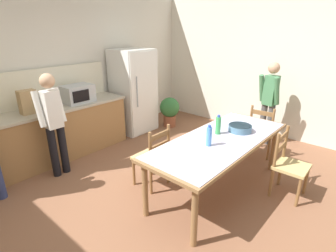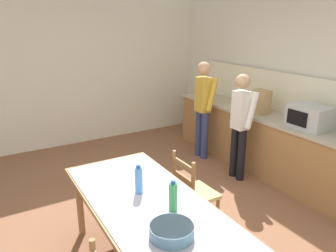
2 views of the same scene
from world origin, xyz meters
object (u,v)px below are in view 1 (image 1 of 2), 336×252
(chair_side_near_right, at_px, (289,165))
(person_at_counter, at_px, (53,120))
(bottle_near_centre, at_px, (209,136))
(paper_bag, at_px, (28,102))
(serving_bowl, at_px, (240,128))
(chair_head_end, at_px, (262,131))
(dining_table, at_px, (220,144))
(bottle_off_centre, at_px, (218,125))
(person_by_table, at_px, (269,99))
(microwave, at_px, (78,94))
(chair_side_far_left, at_px, (153,157))
(potted_plant, at_px, (170,110))
(refrigerator, at_px, (134,91))

(chair_side_near_right, height_order, person_at_counter, person_at_counter)
(bottle_near_centre, bearing_deg, paper_bag, 112.05)
(serving_bowl, height_order, chair_head_end, chair_head_end)
(dining_table, height_order, bottle_off_centre, bottle_off_centre)
(person_at_counter, xyz_separation_m, person_by_table, (3.20, -1.92, 0.00))
(dining_table, distance_m, chair_head_end, 1.46)
(bottle_off_centre, relative_size, chair_side_near_right, 0.30)
(bottle_near_centre, bearing_deg, microwave, 94.46)
(dining_table, bearing_deg, bottle_near_centre, 179.49)
(microwave, bearing_deg, bottle_near_centre, -85.54)
(microwave, distance_m, bottle_near_centre, 2.58)
(chair_side_far_left, xyz_separation_m, potted_plant, (1.97, 1.37, -0.06))
(serving_bowl, bearing_deg, chair_head_end, 3.09)
(chair_side_far_left, height_order, potted_plant, chair_side_far_left)
(refrigerator, relative_size, potted_plant, 2.59)
(chair_head_end, distance_m, person_by_table, 0.72)
(paper_bag, bearing_deg, person_by_table, -36.34)
(chair_head_end, bearing_deg, serving_bowl, 88.78)
(bottle_off_centre, distance_m, chair_head_end, 1.40)
(dining_table, relative_size, person_by_table, 1.47)
(paper_bag, distance_m, chair_side_near_right, 3.84)
(paper_bag, bearing_deg, potted_plant, -8.99)
(refrigerator, relative_size, chair_head_end, 1.90)
(paper_bag, height_order, person_at_counter, person_at_counter)
(bottle_off_centre, relative_size, serving_bowl, 0.84)
(refrigerator, relative_size, serving_bowl, 5.39)
(dining_table, distance_m, potted_plant, 2.60)
(microwave, height_order, dining_table, microwave)
(refrigerator, height_order, bottle_off_centre, refrigerator)
(refrigerator, xyz_separation_m, chair_side_near_right, (-0.29, -3.31, -0.42))
(serving_bowl, bearing_deg, bottle_off_centre, 146.96)
(paper_bag, bearing_deg, chair_side_near_right, -61.12)
(bottle_near_centre, height_order, potted_plant, bottle_near_centre)
(dining_table, xyz_separation_m, person_at_counter, (-1.22, 2.05, 0.17))
(chair_head_end, xyz_separation_m, person_at_counter, (-2.65, 2.07, 0.43))
(chair_side_near_right, relative_size, person_at_counter, 0.59)
(person_by_table, bearing_deg, chair_side_far_left, -3.30)
(paper_bag, distance_m, serving_bowl, 3.16)
(bottle_off_centre, bearing_deg, potted_plant, 56.27)
(person_by_table, bearing_deg, potted_plant, -64.55)
(chair_head_end, bearing_deg, microwave, 32.26)
(serving_bowl, bearing_deg, bottle_near_centre, 173.80)
(serving_bowl, height_order, chair_side_near_right, chair_side_near_right)
(bottle_near_centre, distance_m, chair_side_near_right, 1.19)
(microwave, distance_m, person_at_counter, 0.91)
(refrigerator, relative_size, bottle_off_centre, 6.39)
(serving_bowl, bearing_deg, potted_plant, 64.26)
(chair_side_near_right, bearing_deg, serving_bowl, 97.95)
(bottle_near_centre, relative_size, serving_bowl, 0.84)
(refrigerator, xyz_separation_m, serving_bowl, (-0.39, -2.63, -0.04))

